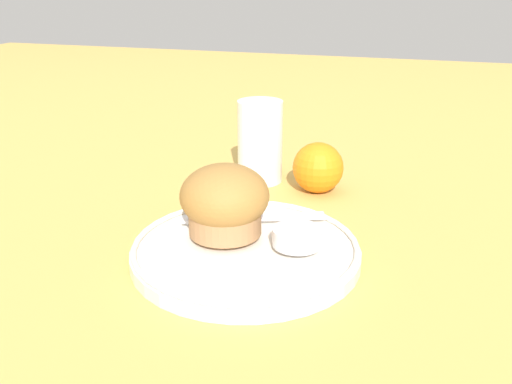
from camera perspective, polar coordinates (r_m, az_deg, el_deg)
name	(u,v)px	position (r m, az deg, el deg)	size (l,w,h in m)	color
ground_plane	(240,254)	(0.61, -1.60, -6.19)	(3.00, 3.00, 0.00)	tan
plate	(246,251)	(0.60, -1.03, -5.89)	(0.24, 0.24, 0.02)	silver
muffin	(225,201)	(0.60, -3.15, -0.95)	(0.09, 0.09, 0.08)	#9E7047
cream_ramekin	(298,235)	(0.59, 4.18, -4.33)	(0.05, 0.05, 0.02)	silver
berry_pair	(246,214)	(0.64, -1.01, -2.19)	(0.03, 0.01, 0.01)	#B7192D
butter_knife	(255,218)	(0.64, -0.07, -2.57)	(0.16, 0.07, 0.00)	silver
orange_fruit	(318,168)	(0.77, 6.22, 2.43)	(0.07, 0.07, 0.07)	orange
juice_glass	(260,142)	(0.80, 0.41, 5.06)	(0.06, 0.06, 0.12)	silver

